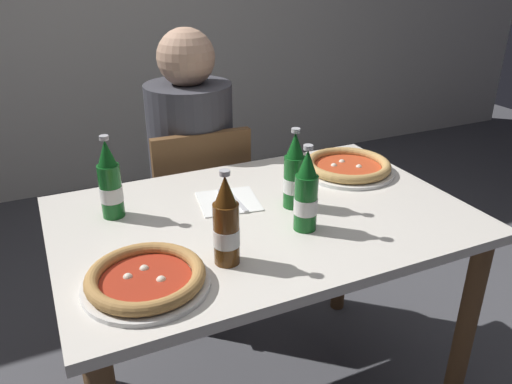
# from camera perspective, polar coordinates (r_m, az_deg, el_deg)

# --- Properties ---
(dining_table_main) EXTENTS (1.20, 0.80, 0.75)m
(dining_table_main) POSITION_cam_1_polar(r_m,az_deg,el_deg) (1.55, 0.78, -6.22)
(dining_table_main) COLOR silver
(dining_table_main) RESTS_ON ground_plane
(chair_behind_table) EXTENTS (0.42, 0.42, 0.85)m
(chair_behind_table) POSITION_cam_1_polar(r_m,az_deg,el_deg) (2.12, -6.61, -2.04)
(chair_behind_table) COLOR brown
(chair_behind_table) RESTS_ON ground_plane
(diner_seated) EXTENTS (0.34, 0.34, 1.21)m
(diner_seated) POSITION_cam_1_polar(r_m,az_deg,el_deg) (2.12, -7.11, 0.99)
(diner_seated) COLOR #2D3342
(diner_seated) RESTS_ON ground_plane
(pizza_margherita_near) EXTENTS (0.33, 0.33, 0.04)m
(pizza_margherita_near) POSITION_cam_1_polar(r_m,az_deg,el_deg) (1.81, 10.31, 2.85)
(pizza_margherita_near) COLOR white
(pizza_margherita_near) RESTS_ON dining_table_main
(pizza_marinara_far) EXTENTS (0.30, 0.30, 0.04)m
(pizza_marinara_far) POSITION_cam_1_polar(r_m,az_deg,el_deg) (1.20, -12.32, -9.54)
(pizza_marinara_far) COLOR white
(pizza_marinara_far) RESTS_ON dining_table_main
(beer_bottle_left) EXTENTS (0.07, 0.07, 0.25)m
(beer_bottle_left) POSITION_cam_1_polar(r_m,az_deg,el_deg) (1.22, -3.39, -3.76)
(beer_bottle_left) COLOR #512D0F
(beer_bottle_left) RESTS_ON dining_table_main
(beer_bottle_center) EXTENTS (0.07, 0.07, 0.25)m
(beer_bottle_center) POSITION_cam_1_polar(r_m,az_deg,el_deg) (1.50, 4.35, 1.97)
(beer_bottle_center) COLOR #14591E
(beer_bottle_center) RESTS_ON dining_table_main
(beer_bottle_right) EXTENTS (0.07, 0.07, 0.25)m
(beer_bottle_right) POSITION_cam_1_polar(r_m,az_deg,el_deg) (1.50, -16.16, 0.94)
(beer_bottle_right) COLOR #14591E
(beer_bottle_right) RESTS_ON dining_table_main
(beer_bottle_extra) EXTENTS (0.07, 0.07, 0.25)m
(beer_bottle_extra) POSITION_cam_1_polar(r_m,az_deg,el_deg) (1.38, 5.68, -0.33)
(beer_bottle_extra) COLOR #14591E
(beer_bottle_extra) RESTS_ON dining_table_main
(napkin_with_cutlery) EXTENTS (0.21, 0.21, 0.01)m
(napkin_with_cutlery) POSITION_cam_1_polar(r_m,az_deg,el_deg) (1.57, -3.11, -1.03)
(napkin_with_cutlery) COLOR white
(napkin_with_cutlery) RESTS_ON dining_table_main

